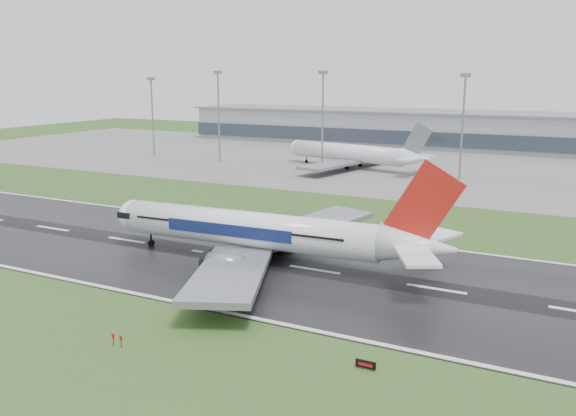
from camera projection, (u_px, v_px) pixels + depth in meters
The scene contains 11 objects.
ground at pixel (213, 254), 106.64m from camera, with size 520.00×520.00×0.00m, color #2B4E1C.
runway at pixel (213, 254), 106.63m from camera, with size 400.00×45.00×0.10m, color black.
apron at pixel (406, 164), 215.51m from camera, with size 400.00×130.00×0.08m, color slate.
terminal at pixel (444, 130), 266.16m from camera, with size 240.00×36.00×15.00m, color #92959D.
main_airliner at pixel (269, 210), 99.76m from camera, with size 62.05×59.10×18.32m, color white, non-canonical shape.
parked_airliner at pixel (353, 144), 203.40m from camera, with size 56.80×52.89×16.65m, color silver, non-canonical shape.
runway_sign at pixel (366, 365), 64.73m from camera, with size 2.30×0.26×1.04m, color black, non-canonical shape.
floodmast_0 at pixel (153, 119), 232.22m from camera, with size 0.64×0.64×29.40m, color gray.
floodmast_1 at pixel (219, 118), 218.43m from camera, with size 0.64×0.64×31.74m, color gray.
floodmast_2 at pixel (323, 122), 200.15m from camera, with size 0.64×0.64×31.69m, color gray.
floodmast_3 at pixel (462, 129), 179.95m from camera, with size 0.64×0.64×30.76m, color gray.
Camera 1 is at (58.17, -85.20, 31.30)m, focal length 37.13 mm.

